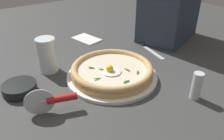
{
  "coord_description": "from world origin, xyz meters",
  "views": [
    {
      "loc": [
        0.44,
        0.61,
        0.45
      ],
      "look_at": [
        0.03,
        0.02,
        0.03
      ],
      "focal_mm": 36.84,
      "sensor_mm": 36.0,
      "label": 1
    }
  ],
  "objects": [
    {
      "name": "table_knife",
      "position": [
        -0.25,
        -0.13,
        0.0
      ],
      "size": [
        0.05,
        0.23,
        0.01
      ],
      "color": "silver",
      "rests_on": "ground"
    },
    {
      "name": "pizza",
      "position": [
        0.03,
        0.02,
        0.03
      ],
      "size": [
        0.3,
        0.3,
        0.05
      ],
      "color": "tan",
      "rests_on": "pizza_plate"
    },
    {
      "name": "side_bowl",
      "position": [
        0.34,
        -0.08,
        0.02
      ],
      "size": [
        0.11,
        0.11,
        0.03
      ],
      "primitive_type": "cylinder",
      "color": "black",
      "rests_on": "ground"
    },
    {
      "name": "pepper_shaker",
      "position": [
        -0.12,
        0.27,
        0.05
      ],
      "size": [
        0.03,
        0.03,
        0.09
      ],
      "primitive_type": "cylinder",
      "color": "silver",
      "rests_on": "ground"
    },
    {
      "name": "pizza_cutter",
      "position": [
        0.27,
        0.08,
        0.04
      ],
      "size": [
        0.15,
        0.06,
        0.09
      ],
      "color": "silver",
      "rests_on": "ground"
    },
    {
      "name": "drinking_glass",
      "position": [
        0.2,
        -0.17,
        0.06
      ],
      "size": [
        0.07,
        0.07,
        0.13
      ],
      "color": "silver",
      "rests_on": "ground"
    },
    {
      "name": "pizza_plate",
      "position": [
        0.03,
        0.02,
        0.01
      ],
      "size": [
        0.33,
        0.33,
        0.01
      ],
      "primitive_type": "cylinder",
      "color": "white",
      "rests_on": "ground"
    },
    {
      "name": "folded_napkin",
      "position": [
        -0.07,
        -0.36,
        0.0
      ],
      "size": [
        0.12,
        0.16,
        0.01
      ],
      "primitive_type": "cube",
      "rotation": [
        0.0,
        0.0,
        1.8
      ],
      "color": "white",
      "rests_on": "ground"
    },
    {
      "name": "ground_plane",
      "position": [
        0.0,
        0.0,
        -0.01
      ],
      "size": [
        2.4,
        2.4,
        0.03
      ],
      "primitive_type": "cube",
      "color": "#3A3C3B",
      "rests_on": "ground"
    }
  ]
}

